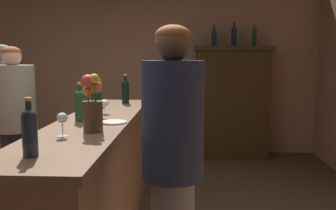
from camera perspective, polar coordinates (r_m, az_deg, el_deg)
The scene contains 19 objects.
wall_back at distance 5.75m, azimuth -6.27°, elevation 6.15°, with size 5.95×0.12×2.72m, color tan.
bar_counter at distance 2.94m, azimuth -11.27°, elevation -12.14°, with size 0.55×2.62×1.03m.
display_cabinet at distance 5.44m, azimuth 10.11°, elevation 0.77°, with size 1.13×0.46×1.66m.
wine_bottle_rose at distance 3.20m, azimuth -13.11°, elevation 1.27°, with size 0.06×0.06×0.30m.
wine_bottle_chardonnay at distance 3.75m, azimuth -6.80°, elevation 2.34°, with size 0.08×0.08×0.30m.
wine_bottle_malbec at distance 1.85m, azimuth -21.16°, elevation -3.74°, with size 0.07×0.07×0.29m.
wine_bottle_pinot at distance 2.54m, azimuth -11.30°, elevation 0.05°, with size 0.07×0.07×0.34m.
wine_bottle_syrah at distance 2.75m, azimuth -13.84°, elevation 0.13°, with size 0.08×0.08×0.29m.
wine_glass_front at distance 2.25m, azimuth -16.48°, elevation -2.22°, with size 0.07×0.07×0.15m.
wine_glass_mid at distance 2.87m, azimuth -10.66°, elevation -0.10°, with size 0.08×0.08×0.14m.
wine_glass_rear at distance 3.09m, azimuth -10.06°, elevation 0.25°, with size 0.08×0.08×0.12m.
flower_arrangement at distance 2.34m, azimuth -11.91°, elevation 0.50°, with size 0.13×0.13×0.38m.
cheese_plate at distance 2.65m, azimuth -8.58°, elevation -2.72°, with size 0.19×0.19×0.01m, color white.
display_bottle_left at distance 5.38m, azimuth 7.32°, elevation 10.76°, with size 0.08×0.08×0.30m.
display_bottle_midleft at distance 5.41m, azimuth 10.44°, elevation 10.82°, with size 0.08×0.08×0.34m.
display_bottle_center at distance 5.46m, azimuth 13.57°, elevation 10.61°, with size 0.06×0.06×0.32m.
patron_redhead at distance 4.73m, azimuth -24.45°, elevation -0.36°, with size 0.37×0.37×1.65m.
patron_near_entrance at distance 3.61m, azimuth -23.12°, elevation -3.14°, with size 0.38×0.38×1.60m.
bartender at distance 1.99m, azimuth 0.75°, elevation -9.26°, with size 0.34×0.34×1.67m.
Camera 1 is at (0.89, -2.51, 1.50)m, focal length 38.32 mm.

